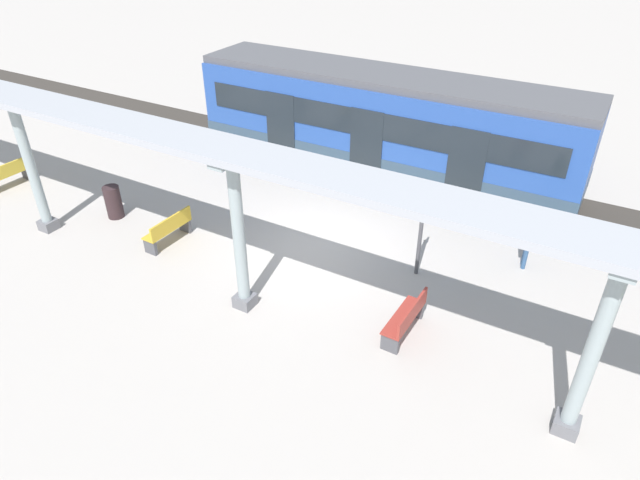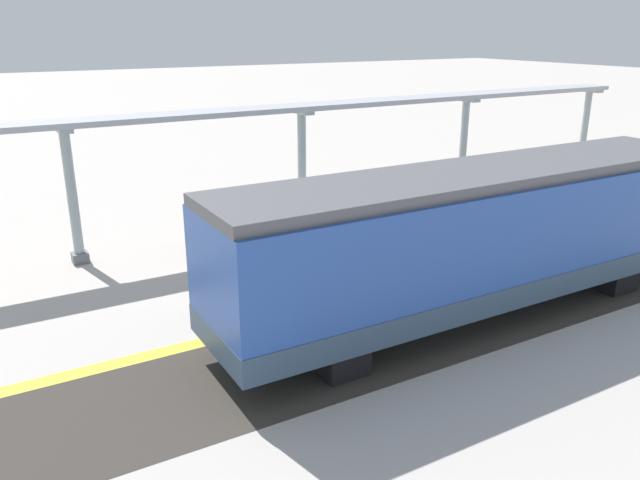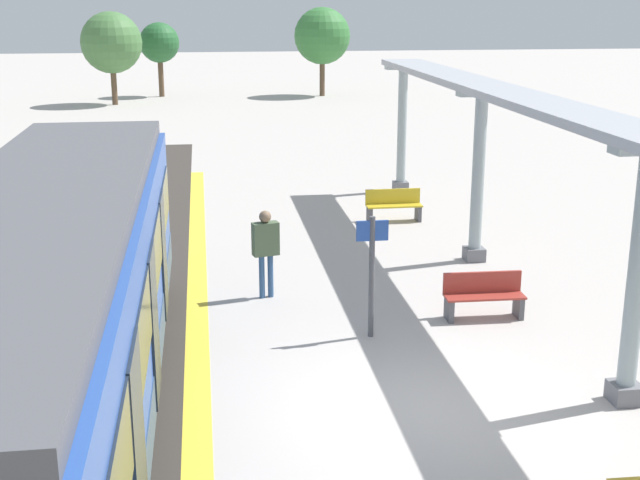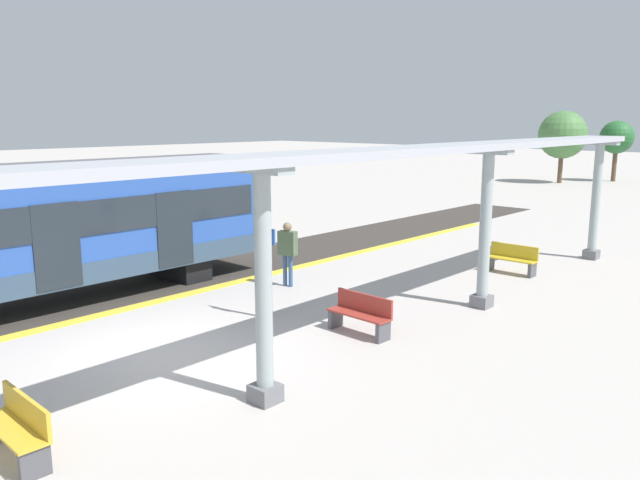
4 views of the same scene
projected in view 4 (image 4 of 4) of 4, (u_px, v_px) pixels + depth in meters
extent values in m
plane|color=#B3ABA4|center=(167.00, 354.00, 12.45)|extent=(176.00, 176.00, 0.00)
cube|color=yellow|center=(86.00, 318.00, 14.63)|extent=(0.41, 36.64, 0.01)
cube|color=#38332D|center=(51.00, 303.00, 15.83)|extent=(3.20, 48.64, 0.01)
cube|color=#274CA0|center=(31.00, 229.00, 15.22)|extent=(2.60, 12.80, 2.60)
cube|color=#31475E|center=(35.00, 270.00, 15.42)|extent=(2.63, 12.82, 0.55)
cube|color=#515156|center=(26.00, 170.00, 14.96)|extent=(2.39, 12.80, 0.24)
cube|color=#1E262D|center=(55.00, 222.00, 14.29)|extent=(0.03, 11.77, 0.84)
cube|color=#1E262D|center=(57.00, 247.00, 14.40)|extent=(0.04, 1.10, 2.00)
cube|color=#1E262D|center=(175.00, 229.00, 16.71)|extent=(0.04, 1.10, 2.00)
cube|color=black|center=(177.00, 266.00, 18.49)|extent=(2.21, 0.90, 0.64)
cube|color=slate|center=(265.00, 393.00, 10.30)|extent=(0.44, 0.44, 0.30)
cylinder|color=#94A1A4|center=(263.00, 282.00, 9.94)|extent=(0.28, 0.28, 3.45)
cube|color=#94A1A4|center=(261.00, 169.00, 9.60)|extent=(1.10, 0.36, 0.12)
cube|color=slate|center=(482.00, 301.00, 15.51)|extent=(0.44, 0.44, 0.30)
cylinder|color=#94A1A4|center=(485.00, 226.00, 15.15)|extent=(0.28, 0.28, 3.45)
cube|color=#94A1A4|center=(489.00, 152.00, 14.81)|extent=(1.10, 0.36, 0.12)
cube|color=slate|center=(591.00, 254.00, 20.86)|extent=(0.44, 0.44, 0.30)
cylinder|color=#94A1A4|center=(596.00, 198.00, 20.51)|extent=(0.28, 0.28, 3.45)
cube|color=#94A1A4|center=(601.00, 143.00, 20.17)|extent=(1.10, 0.36, 0.12)
cube|color=#A8AAB2|center=(277.00, 159.00, 9.82)|extent=(1.20, 29.36, 0.16)
cube|color=gold|center=(13.00, 429.00, 8.51)|extent=(1.51, 0.48, 0.04)
cube|color=gold|center=(26.00, 409.00, 8.60)|extent=(1.50, 0.10, 0.40)
cube|color=#4C4C51|center=(35.00, 463.00, 8.09)|extent=(0.11, 0.40, 0.42)
cube|color=gold|center=(511.00, 259.00, 18.82)|extent=(1.50, 0.45, 0.04)
cube|color=gold|center=(514.00, 251.00, 18.92)|extent=(1.50, 0.07, 0.40)
cube|color=#4C4C51|center=(532.00, 270.00, 18.42)|extent=(0.10, 0.40, 0.42)
cube|color=#4C4C51|center=(490.00, 263.00, 19.31)|extent=(0.10, 0.40, 0.42)
cube|color=#9C332A|center=(359.00, 314.00, 13.49)|extent=(1.51, 0.48, 0.04)
cube|color=#9C332A|center=(365.00, 303.00, 13.59)|extent=(1.50, 0.10, 0.40)
cube|color=#4C4C51|center=(383.00, 332.00, 13.08)|extent=(0.11, 0.40, 0.42)
cube|color=#4C4C51|center=(336.00, 318.00, 13.99)|extent=(0.11, 0.40, 0.42)
cylinder|color=#4C4C51|center=(267.00, 272.00, 14.47)|extent=(0.10, 0.10, 2.20)
cube|color=#284C9E|center=(266.00, 236.00, 14.31)|extent=(0.56, 0.04, 0.36)
cylinder|color=#31537E|center=(291.00, 271.00, 17.34)|extent=(0.11, 0.11, 0.89)
cylinder|color=#31537E|center=(285.00, 270.00, 17.43)|extent=(0.11, 0.11, 0.89)
cube|color=#4D6143|center=(288.00, 243.00, 17.24)|extent=(0.56, 0.35, 0.67)
sphere|color=#82664D|center=(287.00, 227.00, 17.15)|extent=(0.24, 0.24, 0.24)
cylinder|color=brown|center=(560.00, 168.00, 45.48)|extent=(0.32, 0.32, 2.09)
sphere|color=#45743C|center=(563.00, 135.00, 45.02)|extent=(3.41, 3.41, 3.41)
cylinder|color=brown|center=(614.00, 166.00, 46.64)|extent=(0.32, 0.32, 2.28)
sphere|color=#255D2D|center=(617.00, 137.00, 46.24)|extent=(2.41, 2.41, 2.41)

